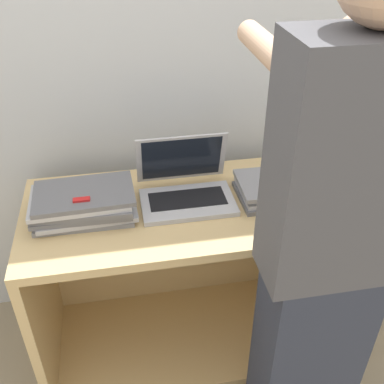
{
  "coord_description": "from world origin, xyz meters",
  "views": [
    {
      "loc": [
        -0.24,
        -1.11,
        1.82
      ],
      "look_at": [
        0.0,
        0.21,
        0.91
      ],
      "focal_mm": 42.0,
      "sensor_mm": 36.0,
      "label": 1
    }
  ],
  "objects": [
    {
      "name": "laptop_stack_left",
      "position": [
        -0.4,
        0.31,
        0.85
      ],
      "size": [
        0.39,
        0.25,
        0.11
      ],
      "color": "gray",
      "rests_on": "cart"
    },
    {
      "name": "person",
      "position": [
        0.33,
        -0.21,
        0.92
      ],
      "size": [
        0.4,
        0.54,
        1.81
      ],
      "color": "#2D3342",
      "rests_on": "ground_plane"
    },
    {
      "name": "cart",
      "position": [
        0.0,
        0.38,
        0.4
      ],
      "size": [
        1.29,
        0.61,
        0.79
      ],
      "color": "tan",
      "rests_on": "ground_plane"
    },
    {
      "name": "laptop_open",
      "position": [
        0.0,
        0.35,
        0.84
      ],
      "size": [
        0.36,
        0.29,
        0.24
      ],
      "color": "#B7B7BC",
      "rests_on": "cart"
    },
    {
      "name": "laptop_stack_right",
      "position": [
        0.39,
        0.3,
        0.83
      ],
      "size": [
        0.38,
        0.25,
        0.07
      ],
      "color": "slate",
      "rests_on": "cart"
    },
    {
      "name": "inventory_tag",
      "position": [
        -0.39,
        0.25,
        0.9
      ],
      "size": [
        0.06,
        0.02,
        0.01
      ],
      "color": "red",
      "rests_on": "laptop_stack_left"
    },
    {
      "name": "wall_back",
      "position": [
        0.0,
        0.71,
        1.2
      ],
      "size": [
        8.0,
        0.05,
        2.4
      ],
      "color": "silver",
      "rests_on": "ground_plane"
    }
  ]
}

